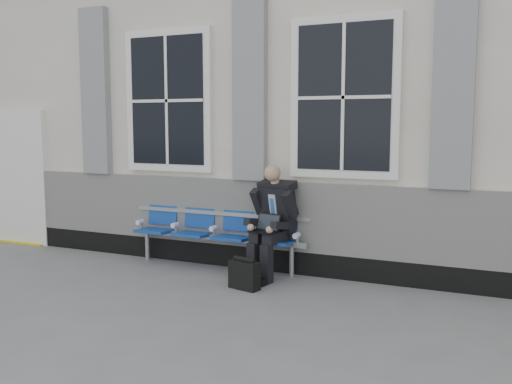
% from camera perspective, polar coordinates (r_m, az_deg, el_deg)
% --- Properties ---
extents(ground, '(70.00, 70.00, 0.00)m').
position_cam_1_polar(ground, '(6.10, 1.45, -11.67)').
color(ground, slate).
rests_on(ground, ground).
extents(station_building, '(14.40, 4.40, 4.49)m').
position_cam_1_polar(station_building, '(9.09, 9.99, 8.56)').
color(station_building, silver).
rests_on(station_building, ground).
extents(bench, '(2.60, 0.47, 0.91)m').
position_cam_1_polar(bench, '(7.69, -4.03, -3.54)').
color(bench, '#9EA0A3').
rests_on(bench, ground).
extents(businessman, '(0.61, 0.82, 1.43)m').
position_cam_1_polar(businessman, '(7.16, 1.67, -2.51)').
color(businessman, black).
rests_on(businessman, ground).
extents(briefcase, '(0.40, 0.24, 0.38)m').
position_cam_1_polar(briefcase, '(6.77, -1.17, -8.24)').
color(briefcase, black).
rests_on(briefcase, ground).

